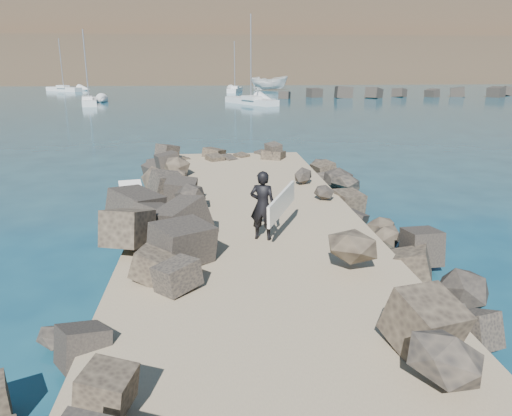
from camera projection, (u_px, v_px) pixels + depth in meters
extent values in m
plane|color=#0F384C|center=(252.00, 254.00, 12.61)|extent=(800.00, 800.00, 0.00)
cube|color=#8C7759|center=(260.00, 275.00, 10.61)|extent=(6.00, 26.00, 0.60)
cube|color=black|center=(125.00, 262.00, 10.78)|extent=(2.60, 22.00, 1.00)
cube|color=black|center=(385.00, 253.00, 11.29)|extent=(2.60, 22.00, 1.00)
cube|color=black|center=(473.00, 92.00, 68.04)|extent=(52.00, 4.00, 1.20)
cube|color=#2D4919|center=(241.00, 25.00, 161.74)|extent=(360.00, 140.00, 32.00)
cube|color=white|center=(134.00, 205.00, 13.11)|extent=(1.13, 2.51, 0.08)
imported|color=silver|center=(269.00, 83.00, 82.08)|extent=(6.31, 3.23, 2.32)
imported|color=black|center=(263.00, 205.00, 11.68)|extent=(0.70, 0.57, 1.66)
cube|color=silver|center=(282.00, 203.00, 11.70)|extent=(0.91, 1.90, 0.65)
cube|color=silver|center=(64.00, 90.00, 79.79)|extent=(6.38, 5.12, 0.80)
cylinder|color=gray|center=(61.00, 63.00, 78.64)|extent=(0.12, 0.12, 7.44)
cube|color=silver|center=(63.00, 87.00, 79.20)|extent=(2.17, 1.98, 0.44)
cube|color=silver|center=(235.00, 91.00, 77.53)|extent=(2.77, 6.49, 0.80)
cylinder|color=gray|center=(235.00, 65.00, 76.45)|extent=(0.12, 0.12, 6.97)
cube|color=silver|center=(235.00, 87.00, 76.68)|extent=(1.38, 1.96, 0.44)
cube|color=silver|center=(251.00, 102.00, 56.11)|extent=(5.63, 7.94, 0.80)
cylinder|color=gray|center=(251.00, 57.00, 54.75)|extent=(0.12, 0.12, 8.95)
cube|color=silver|center=(252.00, 98.00, 55.17)|extent=(2.27, 2.62, 0.44)
cube|color=silver|center=(89.00, 102.00, 55.37)|extent=(2.91, 6.83, 0.80)
cylinder|color=gray|center=(86.00, 65.00, 54.23)|extent=(0.12, 0.12, 7.34)
cube|color=silver|center=(87.00, 98.00, 54.49)|extent=(1.46, 2.06, 0.44)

